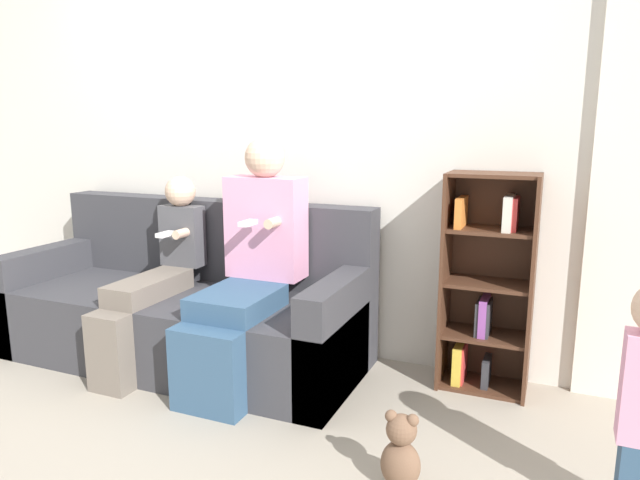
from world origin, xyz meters
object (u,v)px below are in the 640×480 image
at_px(bookshelf, 486,287).
at_px(teddy_bear, 401,453).
at_px(couch, 187,309).
at_px(adult_seated, 250,259).
at_px(child_seated, 154,274).

distance_m(bookshelf, teddy_bear, 1.10).
bearing_deg(couch, adult_seated, -11.79).
xyz_separation_m(adult_seated, child_seated, (-0.58, -0.05, -0.13)).
xyz_separation_m(adult_seated, teddy_bear, (0.99, -0.63, -0.51)).
xyz_separation_m(adult_seated, bookshelf, (1.15, 0.39, -0.12)).
xyz_separation_m(child_seated, bookshelf, (1.74, 0.44, 0.00)).
xyz_separation_m(child_seated, teddy_bear, (1.57, -0.57, -0.39)).
relative_size(couch, teddy_bear, 6.82).
distance_m(adult_seated, child_seated, 0.60).
height_order(adult_seated, bookshelf, adult_seated).
bearing_deg(couch, bookshelf, 9.95).
bearing_deg(adult_seated, child_seated, -174.64).
bearing_deg(teddy_bear, bookshelf, 80.78).
distance_m(couch, bookshelf, 1.68).
relative_size(couch, bookshelf, 1.88).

